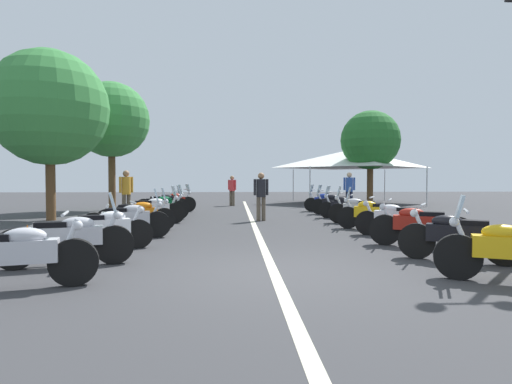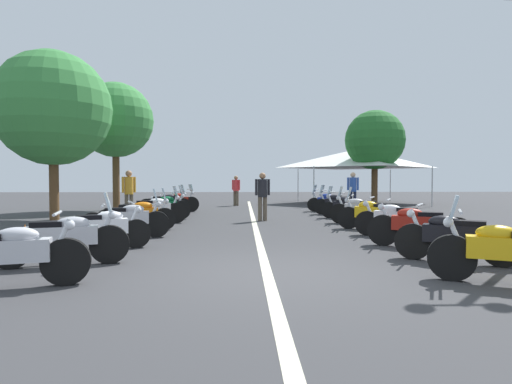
% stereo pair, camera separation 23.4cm
% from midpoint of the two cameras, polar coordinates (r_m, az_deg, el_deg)
% --- Properties ---
extents(ground_plane, '(80.00, 80.00, 0.00)m').
position_cam_midpoint_polar(ground_plane, '(6.53, 1.44, -10.98)').
color(ground_plane, '#38383A').
extents(lane_centre_stripe, '(28.49, 0.16, 0.01)m').
position_cam_midpoint_polar(lane_centre_stripe, '(12.61, -0.70, -4.77)').
color(lane_centre_stripe, beige).
rests_on(lane_centre_stripe, ground_plane).
extents(motorcycle_left_row_0, '(0.84, 2.12, 1.00)m').
position_cam_midpoint_polar(motorcycle_left_row_0, '(6.36, -31.32, -7.38)').
color(motorcycle_left_row_0, black).
rests_on(motorcycle_left_row_0, ground_plane).
extents(motorcycle_left_row_1, '(0.82, 2.11, 1.22)m').
position_cam_midpoint_polar(motorcycle_left_row_1, '(7.61, -25.02, -5.70)').
color(motorcycle_left_row_1, black).
rests_on(motorcycle_left_row_1, ground_plane).
extents(motorcycle_left_row_2, '(0.96, 1.89, 0.98)m').
position_cam_midpoint_polar(motorcycle_left_row_2, '(9.02, -20.71, -4.68)').
color(motorcycle_left_row_2, black).
rests_on(motorcycle_left_row_2, ground_plane).
extents(motorcycle_left_row_3, '(0.72, 2.09, 1.22)m').
position_cam_midpoint_polar(motorcycle_left_row_3, '(10.61, -17.71, -3.55)').
color(motorcycle_left_row_3, black).
rests_on(motorcycle_left_row_3, ground_plane).
extents(motorcycle_left_row_4, '(0.77, 2.14, 1.20)m').
position_cam_midpoint_polar(motorcycle_left_row_4, '(12.09, -16.41, -2.93)').
color(motorcycle_left_row_4, black).
rests_on(motorcycle_left_row_4, ground_plane).
extents(motorcycle_left_row_5, '(0.93, 2.14, 1.23)m').
position_cam_midpoint_polar(motorcycle_left_row_5, '(13.76, -14.54, -2.30)').
color(motorcycle_left_row_5, black).
rests_on(motorcycle_left_row_5, ground_plane).
extents(motorcycle_left_row_6, '(0.76, 2.01, 1.22)m').
position_cam_midpoint_polar(motorcycle_left_row_6, '(15.18, -13.30, -1.92)').
color(motorcycle_left_row_6, black).
rests_on(motorcycle_left_row_6, ground_plane).
extents(motorcycle_left_row_7, '(0.87, 2.05, 1.23)m').
position_cam_midpoint_polar(motorcycle_left_row_7, '(16.86, -12.91, -1.54)').
color(motorcycle_left_row_7, black).
rests_on(motorcycle_left_row_7, ground_plane).
extents(motorcycle_left_row_8, '(1.06, 2.02, 1.23)m').
position_cam_midpoint_polar(motorcycle_left_row_8, '(18.35, -11.69, -1.27)').
color(motorcycle_left_row_8, black).
rests_on(motorcycle_left_row_8, ground_plane).
extents(motorcycle_right_row_1, '(1.16, 1.79, 1.00)m').
position_cam_midpoint_polar(motorcycle_right_row_1, '(8.03, 25.00, -5.43)').
color(motorcycle_right_row_1, black).
rests_on(motorcycle_right_row_1, ground_plane).
extents(motorcycle_right_row_2, '(1.06, 1.97, 1.01)m').
position_cam_midpoint_polar(motorcycle_right_row_2, '(9.48, 20.73, -4.24)').
color(motorcycle_right_row_2, black).
rests_on(motorcycle_right_row_2, ground_plane).
extents(motorcycle_right_row_3, '(1.11, 1.94, 0.99)m').
position_cam_midpoint_polar(motorcycle_right_row_3, '(11.01, 18.06, -3.46)').
color(motorcycle_right_row_3, black).
rests_on(motorcycle_right_row_3, ground_plane).
extents(motorcycle_right_row_4, '(0.94, 2.00, 1.21)m').
position_cam_midpoint_polar(motorcycle_right_row_4, '(12.40, 15.06, -2.79)').
color(motorcycle_right_row_4, black).
rests_on(motorcycle_right_row_4, ground_plane).
extents(motorcycle_right_row_5, '(0.94, 1.93, 1.21)m').
position_cam_midpoint_polar(motorcycle_right_row_5, '(13.85, 13.34, -2.30)').
color(motorcycle_right_row_5, black).
rests_on(motorcycle_right_row_5, ground_plane).
extents(motorcycle_right_row_6, '(1.07, 1.80, 1.19)m').
position_cam_midpoint_polar(motorcycle_right_row_6, '(15.52, 11.56, -1.90)').
color(motorcycle_right_row_6, black).
rests_on(motorcycle_right_row_6, ground_plane).
extents(motorcycle_right_row_7, '(1.06, 1.89, 1.21)m').
position_cam_midpoint_polar(motorcycle_right_row_7, '(17.06, 10.34, -1.52)').
color(motorcycle_right_row_7, black).
rests_on(motorcycle_right_row_7, ground_plane).
extents(motorcycle_right_row_8, '(1.02, 1.94, 1.20)m').
position_cam_midpoint_polar(motorcycle_right_row_8, '(18.56, 9.23, -1.27)').
color(motorcycle_right_row_8, black).
rests_on(motorcycle_right_row_8, ground_plane).
extents(traffic_cone_0, '(0.36, 0.36, 0.61)m').
position_cam_midpoint_polar(traffic_cone_0, '(15.50, 15.50, -2.54)').
color(traffic_cone_0, orange).
rests_on(traffic_cone_0, ground_plane).
extents(traffic_cone_1, '(0.36, 0.36, 0.61)m').
position_cam_midpoint_polar(traffic_cone_1, '(8.83, -29.36, -5.94)').
color(traffic_cone_1, orange).
rests_on(traffic_cone_1, ground_plane).
extents(bystander_0, '(0.36, 0.44, 1.62)m').
position_cam_midpoint_polar(bystander_0, '(22.53, -3.58, 0.51)').
color(bystander_0, brown).
rests_on(bystander_0, ground_plane).
extents(bystander_1, '(0.33, 0.46, 1.76)m').
position_cam_midpoint_polar(bystander_1, '(16.23, -17.66, 0.27)').
color(bystander_1, brown).
rests_on(bystander_1, ground_plane).
extents(bystander_3, '(0.32, 0.50, 1.75)m').
position_cam_midpoint_polar(bystander_3, '(19.61, 12.25, 0.53)').
color(bystander_3, '#1E2338').
rests_on(bystander_3, ground_plane).
extents(bystander_4, '(0.32, 0.52, 1.66)m').
position_cam_midpoint_polar(bystander_4, '(14.36, 0.23, -0.10)').
color(bystander_4, brown).
rests_on(bystander_4, ground_plane).
extents(roadside_tree_0, '(3.46, 3.46, 5.91)m').
position_cam_midpoint_polar(roadside_tree_0, '(20.71, -19.41, 9.22)').
color(roadside_tree_0, brown).
rests_on(roadside_tree_0, ground_plane).
extents(roadside_tree_1, '(3.98, 3.98, 5.90)m').
position_cam_midpoint_polar(roadside_tree_1, '(16.46, -26.68, 10.18)').
color(roadside_tree_1, brown).
rests_on(roadside_tree_1, ground_plane).
extents(roadside_tree_2, '(3.07, 3.07, 5.01)m').
position_cam_midpoint_polar(roadside_tree_2, '(22.78, 15.03, 6.79)').
color(roadside_tree_2, brown).
rests_on(roadside_tree_2, ground_plane).
extents(event_tent, '(6.85, 6.85, 3.20)m').
position_cam_midpoint_polar(event_tent, '(25.43, 12.73, 4.46)').
color(event_tent, white).
rests_on(event_tent, ground_plane).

